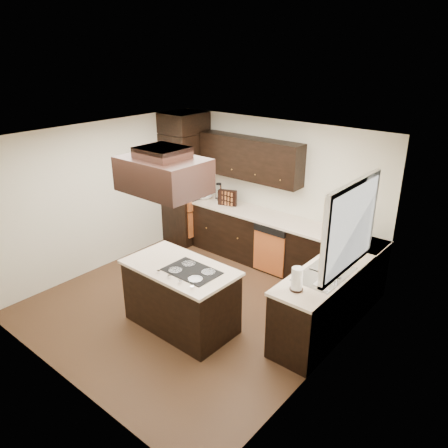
{
  "coord_description": "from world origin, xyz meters",
  "views": [
    {
      "loc": [
        3.94,
        -4.02,
        3.62
      ],
      "look_at": [
        0.1,
        0.6,
        1.15
      ],
      "focal_mm": 35.0,
      "sensor_mm": 36.0,
      "label": 1
    }
  ],
  "objects": [
    {
      "name": "paper_towel",
      "position": [
        1.72,
        -0.01,
        1.07
      ],
      "size": [
        0.17,
        0.17,
        0.3
      ],
      "primitive_type": "cylinder",
      "rotation": [
        0.0,
        0.0,
        -0.29
      ],
      "color": "white",
      "rests_on": "countertop_right"
    },
    {
      "name": "curtain_left",
      "position": [
        2.01,
        0.13,
        1.7
      ],
      "size": [
        0.02,
        0.34,
        0.9
      ],
      "primitive_type": "cube",
      "color": "beige",
      "rests_on": "wall_right"
    },
    {
      "name": "blender_base",
      "position": [
        -0.97,
        1.74,
        0.97
      ],
      "size": [
        0.15,
        0.15,
        0.1
      ],
      "primitive_type": "cylinder",
      "color": "silver",
      "rests_on": "countertop_back"
    },
    {
      "name": "wall_right",
      "position": [
        2.11,
        0.0,
        1.25
      ],
      "size": [
        0.02,
        4.2,
        2.5
      ],
      "primitive_type": "cube",
      "color": "beige",
      "rests_on": "ground"
    },
    {
      "name": "window_frame",
      "position": [
        2.07,
        0.55,
        1.65
      ],
      "size": [
        0.06,
        1.32,
        1.12
      ],
      "primitive_type": "cube",
      "color": "white",
      "rests_on": "wall_right"
    },
    {
      "name": "sink_rim",
      "position": [
        1.8,
        0.55,
        0.92
      ],
      "size": [
        0.52,
        0.84,
        0.01
      ],
      "primitive_type": "cube",
      "color": "silver",
      "rests_on": "countertop_right"
    },
    {
      "name": "wall_front",
      "position": [
        0.0,
        -2.11,
        1.25
      ],
      "size": [
        4.2,
        0.02,
        2.5
      ],
      "primitive_type": "cube",
      "color": "beige",
      "rests_on": "ground"
    },
    {
      "name": "wall_oven_face",
      "position": [
        -1.43,
        1.71,
        1.12
      ],
      "size": [
        0.05,
        0.62,
        0.78
      ],
      "primitive_type": "cube",
      "color": "#C75F2B",
      "rests_on": "oven_column"
    },
    {
      "name": "floor",
      "position": [
        0.0,
        0.0,
        -0.01
      ],
      "size": [
        4.2,
        4.2,
        0.02
      ],
      "primitive_type": "cube",
      "color": "brown",
      "rests_on": "ground"
    },
    {
      "name": "wall_back",
      "position": [
        0.0,
        2.11,
        1.25
      ],
      "size": [
        4.2,
        0.02,
        2.5
      ],
      "primitive_type": "cube",
      "color": "beige",
      "rests_on": "ground"
    },
    {
      "name": "spice_rack",
      "position": [
        -0.79,
        1.76,
        1.06
      ],
      "size": [
        0.35,
        0.2,
        0.29
      ],
      "primitive_type": "cube",
      "rotation": [
        0.0,
        0.0,
        0.37
      ],
      "color": "black",
      "rests_on": "countertop_back"
    },
    {
      "name": "ceiling",
      "position": [
        0.0,
        0.0,
        2.51
      ],
      "size": [
        4.2,
        4.2,
        0.02
      ],
      "primitive_type": "cube",
      "color": "white",
      "rests_on": "ground"
    },
    {
      "name": "countertop_back",
      "position": [
        0.03,
        1.79,
        0.9
      ],
      "size": [
        2.93,
        0.63,
        0.04
      ],
      "primitive_type": "cube",
      "color": "beige",
      "rests_on": "base_cabinets_back"
    },
    {
      "name": "cooktop",
      "position": [
        0.45,
        -0.47,
        0.93
      ],
      "size": [
        0.7,
        0.47,
        0.01
      ],
      "primitive_type": "cube",
      "rotation": [
        0.0,
        0.0,
        -0.01
      ],
      "color": "black",
      "rests_on": "island_top"
    },
    {
      "name": "base_cabinets_right",
      "position": [
        1.8,
        0.9,
        0.44
      ],
      "size": [
        0.6,
        2.4,
        0.88
      ],
      "primitive_type": "cube",
      "color": "black",
      "rests_on": "floor"
    },
    {
      "name": "island",
      "position": [
        0.23,
        -0.47,
        0.44
      ],
      "size": [
        1.49,
        0.82,
        0.88
      ],
      "primitive_type": "cube",
      "rotation": [
        0.0,
        0.0,
        -0.01
      ],
      "color": "black",
      "rests_on": "floor"
    },
    {
      "name": "countertop_right",
      "position": [
        1.79,
        0.9,
        0.9
      ],
      "size": [
        0.63,
        2.4,
        0.04
      ],
      "primitive_type": "cube",
      "color": "beige",
      "rests_on": "base_cabinets_right"
    },
    {
      "name": "range_hood",
      "position": [
        0.1,
        -0.55,
        2.16
      ],
      "size": [
        1.05,
        0.72,
        0.42
      ],
      "primitive_type": "cube",
      "color": "black",
      "rests_on": "ceiling"
    },
    {
      "name": "upper_cabinets",
      "position": [
        -0.43,
        1.93,
        1.81
      ],
      "size": [
        2.0,
        0.34,
        0.72
      ],
      "primitive_type": "cube",
      "color": "black",
      "rests_on": "wall_back"
    },
    {
      "name": "wall_left",
      "position": [
        -2.11,
        0.0,
        1.25
      ],
      "size": [
        0.02,
        4.2,
        2.5
      ],
      "primitive_type": "cube",
      "color": "beige",
      "rests_on": "ground"
    },
    {
      "name": "hood_duct",
      "position": [
        0.1,
        -0.55,
        2.44
      ],
      "size": [
        0.55,
        0.5,
        0.13
      ],
      "primitive_type": "cube",
      "color": "black",
      "rests_on": "ceiling"
    },
    {
      "name": "mixing_bowl",
      "position": [
        -1.35,
        1.76,
        0.95
      ],
      "size": [
        0.37,
        0.37,
        0.07
      ],
      "primitive_type": "imported",
      "rotation": [
        0.0,
        0.0,
        -0.37
      ],
      "color": "white",
      "rests_on": "countertop_back"
    },
    {
      "name": "island_top",
      "position": [
        0.23,
        -0.47,
        0.9
      ],
      "size": [
        1.54,
        0.88,
        0.04
      ],
      "primitive_type": "cube",
      "rotation": [
        0.0,
        0.0,
        -0.01
      ],
      "color": "beige",
      "rests_on": "island"
    },
    {
      "name": "dishwasher_front",
      "position": [
        0.33,
        1.5,
        0.4
      ],
      "size": [
        0.6,
        0.05,
        0.72
      ],
      "primitive_type": "cube",
      "color": "#C75F2B",
      "rests_on": "floor"
    },
    {
      "name": "curtain_right",
      "position": [
        2.01,
        0.97,
        1.7
      ],
      "size": [
        0.02,
        0.34,
        0.9
      ],
      "primitive_type": "cube",
      "color": "beige",
      "rests_on": "wall_right"
    },
    {
      "name": "soap_bottle",
      "position": [
        1.74,
        1.01,
        1.02
      ],
      "size": [
        0.11,
        0.12,
        0.2
      ],
      "primitive_type": "imported",
      "rotation": [
        0.0,
        0.0,
        -0.34
      ],
      "color": "white",
      "rests_on": "countertop_right"
    },
    {
      "name": "window_pane",
      "position": [
        2.1,
        0.55,
        1.65
      ],
      "size": [
        0.0,
        1.2,
        1.0
      ],
      "primitive_type": "cube",
      "color": "white",
      "rests_on": "wall_right"
    },
    {
      "name": "blender_pitcher",
      "position": [
        -0.97,
        1.74,
        1.15
      ],
      "size": [
        0.13,
        0.13,
        0.26
      ],
      "primitive_type": "cone",
      "color": "silver",
      "rests_on": "blender_base"
    },
    {
      "name": "base_cabinets_back",
      "position": [
        0.03,
        1.8,
        0.44
      ],
      "size": [
        2.93,
        0.6,
        0.88
      ],
      "primitive_type": "cube",
      "color": "black",
      "rests_on": "floor"
    },
    {
      "name": "oven_column",
      "position": [
        -1.78,
        1.71,
        1.06
      ],
      "size": [
        0.65,
        0.75,
        2.12
      ],
      "primitive_type": "cube",
      "color": "black",
      "rests_on": "floor"
    }
  ]
}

